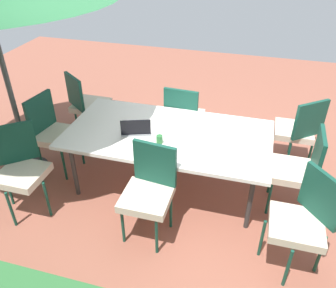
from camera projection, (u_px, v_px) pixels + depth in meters
The scene contains 12 objects.
ground_plane at pixel (168, 185), 4.25m from camera, with size 10.00×10.00×0.02m, color #935442.
dining_table at pixel (168, 136), 3.86m from camera, with size 2.25×1.18×0.74m.
chair_southwest at pixel (298, 129), 4.27m from camera, with size 0.58×0.58×0.98m.
chair_south at pixel (184, 115), 4.55m from camera, with size 0.46×0.47×0.98m.
chair_east at pixel (53, 130), 4.24m from camera, with size 0.49×0.48×0.98m.
chair_northeast at pixel (20, 166), 3.63m from camera, with size 0.58×0.59×0.98m.
chair_west at pixel (299, 167), 3.62m from camera, with size 0.46×0.46×0.98m.
chair_northwest at pixel (303, 219), 3.01m from camera, with size 0.58×0.58×0.98m.
chair_southeast at pixel (86, 102), 4.87m from camera, with size 0.58×0.58×0.98m.
chair_north at pixel (149, 189), 3.33m from camera, with size 0.47×0.48×0.98m.
laptop at pixel (136, 130), 3.80m from camera, with size 0.38×0.34×0.21m.
cup at pixel (159, 139), 3.64m from camera, with size 0.07×0.07×0.09m, color #286B33.
Camera 1 is at (-0.88, 3.15, 2.75)m, focal length 37.24 mm.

